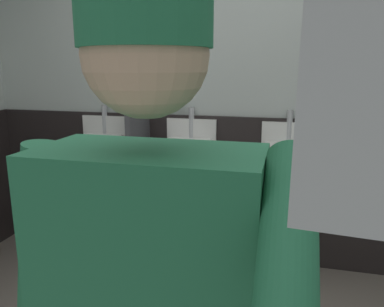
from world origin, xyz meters
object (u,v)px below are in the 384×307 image
at_px(urinal_middle, 188,168).
at_px(urinal_right, 287,175).
at_px(urinal_left, 100,162).
at_px(soap_dispenser, 177,92).
at_px(cell_phone, 371,106).

relative_size(urinal_middle, urinal_right, 1.00).
xyz_separation_m(urinal_left, soap_dispenser, (0.63, 0.12, 0.58)).
bearing_deg(cell_phone, soap_dispenser, 114.26).
distance_m(urinal_left, cell_phone, 3.10).
bearing_deg(cell_phone, urinal_left, 126.51).
bearing_deg(soap_dispenser, urinal_left, -169.29).
relative_size(urinal_left, urinal_right, 1.00).
bearing_deg(urinal_left, soap_dispenser, 10.71).
distance_m(urinal_middle, urinal_right, 0.75).
bearing_deg(urinal_right, urinal_left, 180.00).
bearing_deg(urinal_left, cell_phone, -59.49).
distance_m(urinal_middle, soap_dispenser, 0.60).
height_order(cell_phone, soap_dispenser, cell_phone).
relative_size(urinal_right, soap_dispenser, 6.89).
bearing_deg(urinal_right, urinal_middle, 180.00).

